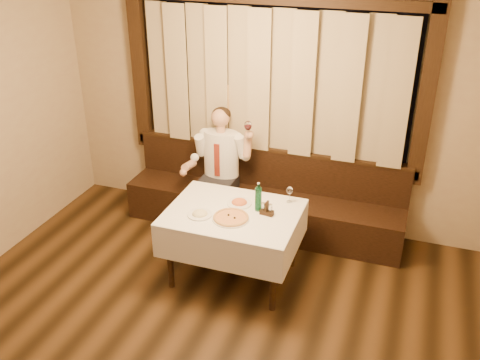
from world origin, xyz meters
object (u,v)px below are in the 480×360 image
(pizza, at_px, (231,218))
(seated_man, at_px, (219,160))
(pasta_cream, at_px, (200,212))
(green_bottle, at_px, (258,199))
(cruet_caddy, at_px, (267,210))
(banquette, at_px, (263,203))
(dining_table, at_px, (233,221))
(pasta_red, at_px, (239,201))

(pizza, relative_size, seated_man, 0.25)
(pasta_cream, xyz_separation_m, green_bottle, (0.49, 0.28, 0.09))
(pizza, bearing_deg, cruet_caddy, 33.48)
(pizza, xyz_separation_m, seated_man, (-0.53, 1.08, 0.05))
(banquette, distance_m, pizza, 1.25)
(banquette, height_order, dining_table, banquette)
(banquette, distance_m, cruet_caddy, 1.14)
(pasta_red, bearing_deg, seated_man, 123.52)
(green_bottle, distance_m, seated_man, 1.10)
(pizza, bearing_deg, pasta_cream, -174.32)
(pizza, distance_m, seated_man, 1.20)
(pasta_cream, bearing_deg, pizza, 5.68)
(pasta_red, height_order, pasta_cream, pasta_red)
(pasta_cream, distance_m, seated_man, 1.13)
(banquette, bearing_deg, dining_table, -90.00)
(banquette, height_order, pizza, banquette)
(pizza, distance_m, green_bottle, 0.33)
(banquette, xyz_separation_m, green_bottle, (0.22, -0.92, 0.57))
(dining_table, relative_size, pasta_red, 5.11)
(dining_table, relative_size, cruet_caddy, 9.12)
(pasta_cream, distance_m, cruet_caddy, 0.64)
(dining_table, relative_size, pizza, 3.59)
(banquette, bearing_deg, pizza, -88.57)
(banquette, relative_size, green_bottle, 10.80)
(banquette, bearing_deg, pasta_cream, -102.90)
(green_bottle, bearing_deg, pasta_cream, -150.79)
(pizza, xyz_separation_m, pasta_cream, (-0.30, -0.03, 0.02))
(pasta_red, bearing_deg, banquette, 90.44)
(pasta_red, height_order, seated_man, seated_man)
(green_bottle, bearing_deg, pasta_red, 165.00)
(banquette, relative_size, pizza, 9.04)
(pizza, height_order, cruet_caddy, cruet_caddy)
(dining_table, height_order, pizza, pizza)
(green_bottle, height_order, seated_man, seated_man)
(green_bottle, xyz_separation_m, cruet_caddy, (0.10, -0.05, -0.08))
(pasta_red, height_order, green_bottle, green_bottle)
(dining_table, bearing_deg, pasta_red, 87.66)
(banquette, height_order, green_bottle, green_bottle)
(pasta_red, bearing_deg, green_bottle, -15.00)
(dining_table, relative_size, green_bottle, 4.29)
(dining_table, distance_m, seated_man, 1.08)
(pasta_red, xyz_separation_m, seated_man, (-0.51, 0.77, 0.03))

